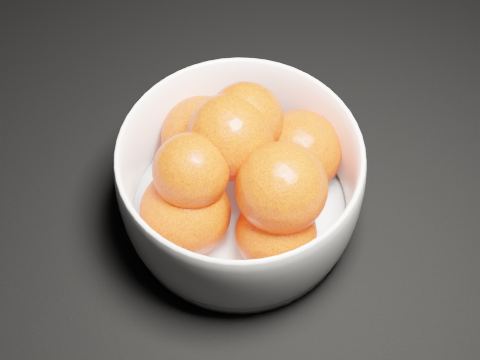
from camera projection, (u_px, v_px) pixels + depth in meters
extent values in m
cube|color=black|center=(321.00, 302.00, 0.53)|extent=(3.00, 3.00, 0.00)
cylinder|color=white|center=(240.00, 210.00, 0.57)|extent=(0.18, 0.18, 0.01)
sphere|color=#F7340A|center=(299.00, 152.00, 0.55)|extent=(0.07, 0.07, 0.07)
sphere|color=#F7340A|center=(202.00, 137.00, 0.56)|extent=(0.07, 0.07, 0.07)
sphere|color=#F7340A|center=(186.00, 212.00, 0.52)|extent=(0.07, 0.07, 0.07)
sphere|color=#F7340A|center=(276.00, 233.00, 0.51)|extent=(0.06, 0.06, 0.06)
sphere|color=#F7340A|center=(246.00, 120.00, 0.52)|extent=(0.06, 0.06, 0.06)
sphere|color=#F7340A|center=(191.00, 171.00, 0.50)|extent=(0.06, 0.06, 0.06)
sphere|color=#F7340A|center=(282.00, 188.00, 0.49)|extent=(0.07, 0.07, 0.07)
sphere|color=#F7340A|center=(230.00, 137.00, 0.51)|extent=(0.07, 0.07, 0.07)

